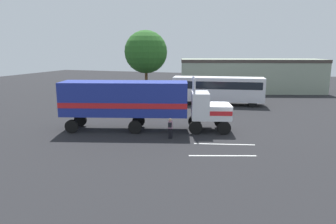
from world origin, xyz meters
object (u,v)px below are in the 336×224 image
semi_truck (138,101)px  person_bystander (170,127)px  parked_bus (218,88)px  parked_car (120,97)px  tree_left (146,52)px

semi_truck → person_bystander: bearing=-24.9°
parked_bus → person_bystander: bearing=-93.8°
person_bystander → parked_bus: (1.06, 15.87, 1.17)m
person_bystander → parked_car: (-10.73, 12.55, -0.09)m
semi_truck → parked_car: bearing=123.8°
semi_truck → tree_left: bearing=110.6°
semi_truck → person_bystander: semi_truck is taller
tree_left → parked_bus: bearing=-29.7°
person_bystander → tree_left: 26.23m
parked_bus → parked_car: bearing=-164.3°
tree_left → parked_car: bearing=-86.2°
person_bystander → parked_bus: bearing=86.2°
semi_truck → parked_bus: bearing=72.7°
semi_truck → parked_bus: (4.45, 14.29, -0.46)m
semi_truck → parked_bus: 14.97m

